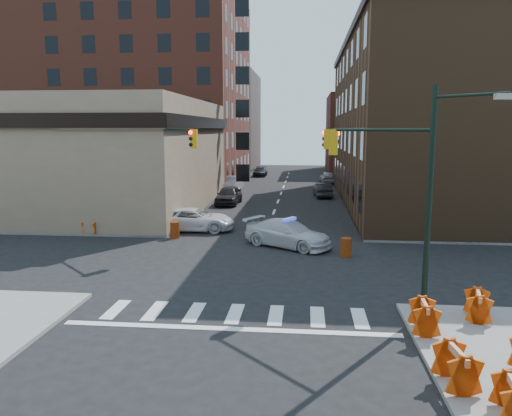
% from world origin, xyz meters
% --- Properties ---
extents(ground, '(140.00, 140.00, 0.00)m').
position_xyz_m(ground, '(0.00, 0.00, 0.00)').
color(ground, black).
rests_on(ground, ground).
extents(sidewalk_nw, '(34.00, 54.50, 0.15)m').
position_xyz_m(sidewalk_nw, '(-23.00, 32.75, 0.07)').
color(sidewalk_nw, gray).
rests_on(sidewalk_nw, ground).
extents(sidewalk_ne, '(34.00, 54.50, 0.15)m').
position_xyz_m(sidewalk_ne, '(23.00, 32.75, 0.07)').
color(sidewalk_ne, gray).
rests_on(sidewalk_ne, ground).
extents(bank_building, '(22.00, 22.00, 9.00)m').
position_xyz_m(bank_building, '(-17.00, 16.50, 4.50)').
color(bank_building, '#8D765C').
rests_on(bank_building, ground).
extents(apartment_block, '(25.00, 25.00, 24.00)m').
position_xyz_m(apartment_block, '(-18.50, 40.00, 12.00)').
color(apartment_block, brown).
rests_on(apartment_block, ground).
extents(commercial_row_ne, '(14.00, 34.00, 14.00)m').
position_xyz_m(commercial_row_ne, '(13.00, 22.50, 7.00)').
color(commercial_row_ne, '#4A321D').
rests_on(commercial_row_ne, ground).
extents(filler_nw, '(20.00, 18.00, 16.00)m').
position_xyz_m(filler_nw, '(-16.00, 62.00, 8.00)').
color(filler_nw, brown).
rests_on(filler_nw, ground).
extents(filler_ne, '(16.00, 16.00, 12.00)m').
position_xyz_m(filler_ne, '(14.00, 58.00, 6.00)').
color(filler_ne, brown).
rests_on(filler_ne, ground).
extents(signal_pole_se, '(5.40, 5.27, 8.00)m').
position_xyz_m(signal_pole_se, '(6.04, -5.52, 4.61)').
color(signal_pole_se, black).
rests_on(signal_pole_se, sidewalk_se).
extents(signal_pole_nw, '(3.58, 3.67, 8.00)m').
position_xyz_m(signal_pole_nw, '(-5.85, 5.34, 4.34)').
color(signal_pole_nw, black).
rests_on(signal_pole_nw, sidewalk_nw).
extents(signal_pole_ne, '(3.67, 3.58, 8.00)m').
position_xyz_m(signal_pole_ne, '(5.84, 5.35, 4.34)').
color(signal_pole_ne, black).
rests_on(signal_pole_ne, sidewalk_ne).
extents(tree_ne_near, '(3.00, 3.00, 4.85)m').
position_xyz_m(tree_ne_near, '(7.50, 26.00, 3.49)').
color(tree_ne_near, black).
rests_on(tree_ne_near, sidewalk_ne).
extents(tree_ne_far, '(3.00, 3.00, 4.85)m').
position_xyz_m(tree_ne_far, '(7.50, 34.00, 3.49)').
color(tree_ne_far, black).
rests_on(tree_ne_far, sidewalk_ne).
extents(police_car, '(5.60, 4.57, 1.53)m').
position_xyz_m(police_car, '(1.55, 4.00, 0.76)').
color(police_car, silver).
rests_on(police_car, ground).
extents(pickup, '(5.46, 2.69, 1.49)m').
position_xyz_m(pickup, '(-4.82, 7.97, 0.75)').
color(pickup, white).
rests_on(pickup, ground).
extents(parked_car_wnear, '(2.13, 4.87, 1.63)m').
position_xyz_m(parked_car_wnear, '(-4.31, 19.84, 0.82)').
color(parked_car_wnear, black).
rests_on(parked_car_wnear, ground).
extents(parked_car_wfar, '(2.23, 5.09, 1.62)m').
position_xyz_m(parked_car_wfar, '(-5.50, 29.23, 0.81)').
color(parked_car_wfar, '#919399').
rests_on(parked_car_wfar, ground).
extents(parked_car_wdeep, '(1.87, 4.49, 1.30)m').
position_xyz_m(parked_car_wdeep, '(-3.92, 46.98, 0.65)').
color(parked_car_wdeep, black).
rests_on(parked_car_wdeep, ground).
extents(parked_car_enear, '(1.89, 4.38, 1.40)m').
position_xyz_m(parked_car_enear, '(4.24, 25.60, 0.70)').
color(parked_car_enear, black).
rests_on(parked_car_enear, ground).
extents(parked_car_efar, '(2.01, 4.38, 1.45)m').
position_xyz_m(parked_car_efar, '(5.29, 38.78, 0.73)').
color(parked_car_efar, '#95999E').
rests_on(parked_car_efar, ground).
extents(pedestrian_a, '(0.57, 0.38, 1.56)m').
position_xyz_m(pedestrian_a, '(-8.17, 7.94, 0.93)').
color(pedestrian_a, black).
rests_on(pedestrian_a, sidewalk_nw).
extents(pedestrian_b, '(1.06, 0.98, 1.76)m').
position_xyz_m(pedestrian_b, '(-9.15, 6.00, 1.03)').
color(pedestrian_b, black).
rests_on(pedestrian_b, sidewalk_nw).
extents(pedestrian_c, '(1.19, 0.78, 1.87)m').
position_xyz_m(pedestrian_c, '(-13.00, 7.79, 1.09)').
color(pedestrian_c, '#1E262E').
rests_on(pedestrian_c, sidewalk_nw).
extents(barrel_road, '(0.70, 0.70, 1.00)m').
position_xyz_m(barrel_road, '(4.69, 2.00, 0.50)').
color(barrel_road, '#E75B0A').
rests_on(barrel_road, ground).
extents(barrel_bank, '(0.71, 0.71, 1.02)m').
position_xyz_m(barrel_bank, '(-5.50, 5.60, 0.51)').
color(barrel_bank, orange).
rests_on(barrel_bank, ground).
extents(barricade_se_a, '(0.92, 1.41, 0.97)m').
position_xyz_m(barricade_se_a, '(8.50, -6.85, 0.64)').
color(barricade_se_a, '#E2610A').
rests_on(barricade_se_a, sidewalk_se).
extents(barricade_se_b, '(0.74, 1.37, 1.00)m').
position_xyz_m(barricade_se_b, '(6.40, -8.13, 0.65)').
color(barricade_se_b, orange).
rests_on(barricade_se_b, sidewalk_se).
extents(barricade_se_d, '(0.83, 1.43, 1.02)m').
position_xyz_m(barricade_se_d, '(6.40, -11.63, 0.66)').
color(barricade_se_d, '#C76509').
rests_on(barricade_se_d, sidewalk_se).
extents(barricade_se_e, '(0.73, 1.25, 0.89)m').
position_xyz_m(barricade_se_e, '(7.27, -12.95, 0.59)').
color(barricade_se_e, orange).
rests_on(barricade_se_e, sidewalk_se).
extents(barricade_nw_a, '(1.35, 0.82, 0.95)m').
position_xyz_m(barricade_nw_a, '(-8.34, 7.01, 0.63)').
color(barricade_nw_a, '#E5480A').
rests_on(barricade_nw_a, sidewalk_nw).
extents(barricade_nw_b, '(1.16, 0.72, 0.82)m').
position_xyz_m(barricade_nw_b, '(-10.96, 5.70, 0.56)').
color(barricade_nw_b, '#C04C09').
rests_on(barricade_nw_b, sidewalk_nw).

